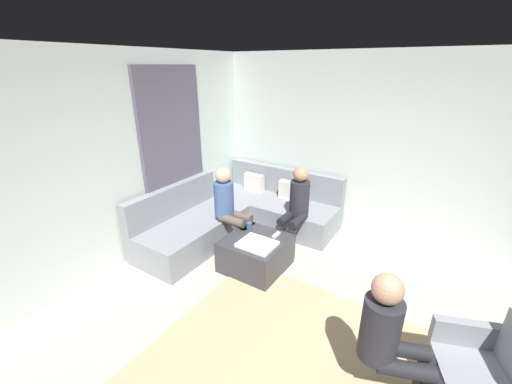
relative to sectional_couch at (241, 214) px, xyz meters
name	(u,v)px	position (x,y,z in m)	size (l,w,h in m)	color
wall_back	(405,153)	(2.08, 1.06, 1.07)	(6.00, 0.12, 2.70)	silver
wall_left	(82,173)	(-0.86, -1.88, 1.07)	(0.12, 6.00, 2.70)	silver
curtain_panel	(174,157)	(-0.76, -0.58, 0.97)	(0.06, 1.10, 2.50)	#595166
area_rug	(298,367)	(1.88, -1.78, -0.27)	(2.60, 2.20, 0.01)	tan
sectional_couch	(241,214)	(0.00, 0.00, 0.00)	(2.10, 2.55, 0.87)	gray
ottoman	(256,253)	(0.74, -0.71, -0.07)	(0.76, 0.76, 0.42)	#333338
folded_blanket	(257,244)	(0.84, -0.83, 0.16)	(0.44, 0.36, 0.04)	white
coffee_mug	(249,226)	(0.52, -0.53, 0.19)	(0.08, 0.08, 0.10)	#334C72
game_remote	(276,235)	(0.92, -0.49, 0.15)	(0.05, 0.15, 0.02)	white
person_on_couch_back	(296,205)	(0.93, 0.06, 0.38)	(0.30, 0.60, 1.20)	black
person_on_couch_side	(230,205)	(0.15, -0.47, 0.38)	(0.60, 0.30, 1.20)	brown
person_on_armchair	(392,338)	(2.55, -1.68, 0.36)	(0.61, 0.42, 1.18)	black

